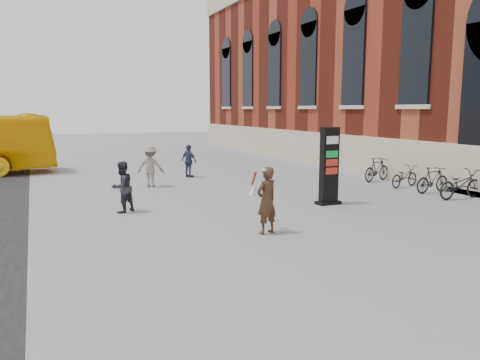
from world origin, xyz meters
name	(u,v)px	position (x,y,z in m)	size (l,w,h in m)	color
ground	(240,229)	(0.00, 0.00, 0.00)	(100.00, 100.00, 0.00)	#9E9EA3
info_pylon	(329,166)	(3.91, 1.74, 1.24)	(0.81, 0.43, 2.49)	black
woman	(266,200)	(0.42, -0.67, 0.86)	(0.75, 0.72, 1.67)	#41281A
pedestrian_a	(122,187)	(-2.41, 3.21, 0.77)	(0.74, 0.58, 1.53)	#25272E
pedestrian_b	(151,166)	(-0.57, 7.46, 0.82)	(1.06, 0.61, 1.64)	gray
pedestrian_c	(189,161)	(1.62, 9.36, 0.74)	(0.87, 0.36, 1.48)	#34385C
bike_4	(461,184)	(8.60, 0.68, 0.50)	(0.67, 1.92, 1.01)	black
bike_5	(433,180)	(8.60, 1.92, 0.48)	(0.45, 1.61, 0.97)	black
bike_6	(404,176)	(8.60, 3.35, 0.43)	(0.57, 1.63, 0.85)	black
bike_7	(377,169)	(8.60, 4.98, 0.51)	(0.48, 1.69, 1.02)	black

